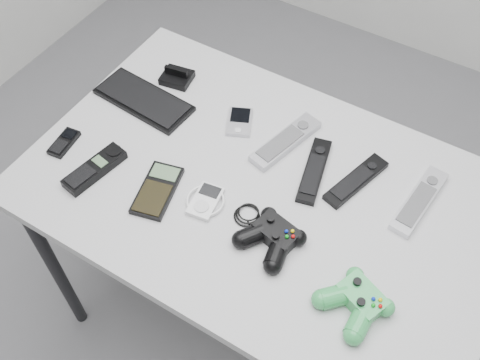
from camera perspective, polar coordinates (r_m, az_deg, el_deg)
The scene contains 15 objects.
floor at distance 2.08m, azimuth 2.69°, elevation -15.21°, with size 3.50×3.50×0.00m, color slate.
desk at distance 1.46m, azimuth 2.25°, elevation -2.38°, with size 1.19×0.76×0.80m.
pda_keyboard at distance 1.62m, azimuth -9.76°, elevation 8.07°, with size 0.28×0.12×0.02m, color black.
dock_bracket at distance 1.66m, azimuth -6.46°, elevation 10.60°, with size 0.08×0.07×0.05m, color black.
pda at distance 1.54m, azimuth -0.05°, elevation 5.96°, with size 0.06×0.10×0.02m, color #ABAAB1.
remote_silver_a at distance 1.49m, azimuth 4.67°, elevation 3.98°, with size 0.06×0.22×0.02m, color #ABAAB1.
remote_black_a at distance 1.44m, azimuth 7.55°, elevation 0.99°, with size 0.05×0.21×0.02m, color black.
remote_black_b at distance 1.44m, azimuth 11.72°, elevation -0.02°, with size 0.05×0.20×0.02m, color black.
remote_silver_b at distance 1.44m, azimuth 17.76°, elevation -2.00°, with size 0.05×0.22×0.02m, color silver.
mobile_phone at distance 1.56m, azimuth -17.45°, elevation 3.66°, with size 0.04×0.10×0.02m, color black.
cordless_handset at distance 1.47m, azimuth -14.55°, elevation 1.13°, with size 0.05×0.17×0.03m, color black.
calculator at distance 1.41m, azimuth -8.41°, elevation -1.02°, with size 0.08×0.16×0.02m, color black.
mp3_player at distance 1.37m, azimuth -3.53°, elevation -2.12°, with size 0.10×0.10×0.02m, color silver.
controller_black at distance 1.30m, azimuth 3.31°, elevation -5.70°, with size 0.24×0.15×0.05m, color black, non-canonical shape.
controller_green at distance 1.25m, azimuth 11.78°, elevation -11.93°, with size 0.14×0.15×0.05m, color #25893C, non-canonical shape.
Camera 1 is at (0.32, -0.71, 1.93)m, focal length 42.00 mm.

